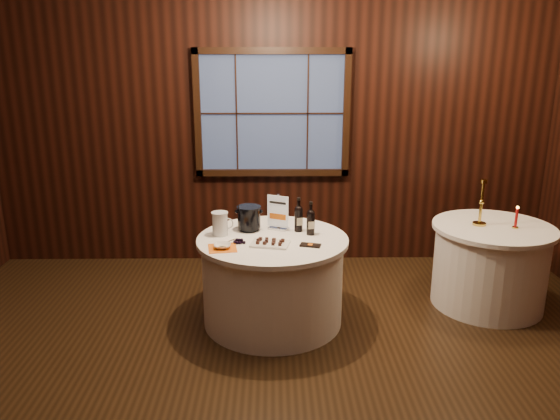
{
  "coord_description": "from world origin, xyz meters",
  "views": [
    {
      "loc": [
        0.0,
        -3.35,
        2.29
      ],
      "look_at": [
        0.06,
        0.9,
        1.04
      ],
      "focal_mm": 35.0,
      "sensor_mm": 36.0,
      "label": 1
    }
  ],
  "objects_px": {
    "sign_stand": "(278,218)",
    "glass_pitcher": "(220,224)",
    "main_table": "(273,280)",
    "chocolate_box": "(310,245)",
    "side_table": "(490,265)",
    "port_bottle_left": "(299,217)",
    "brass_candlestick": "(481,209)",
    "cracker_bowl": "(222,246)",
    "red_candle": "(516,219)",
    "chocolate_plate": "(270,243)",
    "grape_bunch": "(239,241)",
    "port_bottle_right": "(311,220)",
    "ice_bucket": "(249,218)"
  },
  "relations": [
    {
      "from": "chocolate_box",
      "to": "cracker_bowl",
      "type": "relative_size",
      "value": 1.22
    },
    {
      "from": "sign_stand",
      "to": "red_candle",
      "type": "height_order",
      "value": "sign_stand"
    },
    {
      "from": "chocolate_box",
      "to": "brass_candlestick",
      "type": "height_order",
      "value": "brass_candlestick"
    },
    {
      "from": "red_candle",
      "to": "port_bottle_right",
      "type": "bearing_deg",
      "value": -175.38
    },
    {
      "from": "main_table",
      "to": "port_bottle_left",
      "type": "bearing_deg",
      "value": 37.2
    },
    {
      "from": "port_bottle_left",
      "to": "chocolate_box",
      "type": "xyz_separation_m",
      "value": [
        0.08,
        -0.38,
        -0.12
      ]
    },
    {
      "from": "port_bottle_left",
      "to": "grape_bunch",
      "type": "distance_m",
      "value": 0.59
    },
    {
      "from": "sign_stand",
      "to": "chocolate_box",
      "type": "xyz_separation_m",
      "value": [
        0.25,
        -0.43,
        -0.1
      ]
    },
    {
      "from": "port_bottle_left",
      "to": "brass_candlestick",
      "type": "relative_size",
      "value": 0.71
    },
    {
      "from": "ice_bucket",
      "to": "cracker_bowl",
      "type": "relative_size",
      "value": 1.62
    },
    {
      "from": "brass_candlestick",
      "to": "red_candle",
      "type": "xyz_separation_m",
      "value": [
        0.29,
        -0.1,
        -0.07
      ]
    },
    {
      "from": "main_table",
      "to": "chocolate_plate",
      "type": "height_order",
      "value": "chocolate_plate"
    },
    {
      "from": "sign_stand",
      "to": "port_bottle_right",
      "type": "relative_size",
      "value": 1.1
    },
    {
      "from": "ice_bucket",
      "to": "red_candle",
      "type": "height_order",
      "value": "ice_bucket"
    },
    {
      "from": "side_table",
      "to": "glass_pitcher",
      "type": "relative_size",
      "value": 5.29
    },
    {
      "from": "port_bottle_right",
      "to": "chocolate_box",
      "type": "height_order",
      "value": "port_bottle_right"
    },
    {
      "from": "port_bottle_right",
      "to": "chocolate_plate",
      "type": "xyz_separation_m",
      "value": [
        -0.35,
        -0.26,
        -0.11
      ]
    },
    {
      "from": "side_table",
      "to": "glass_pitcher",
      "type": "xyz_separation_m",
      "value": [
        -2.45,
        -0.22,
        0.49
      ]
    },
    {
      "from": "main_table",
      "to": "chocolate_box",
      "type": "distance_m",
      "value": 0.54
    },
    {
      "from": "grape_bunch",
      "to": "red_candle",
      "type": "height_order",
      "value": "red_candle"
    },
    {
      "from": "side_table",
      "to": "main_table",
      "type": "bearing_deg",
      "value": -171.47
    },
    {
      "from": "side_table",
      "to": "grape_bunch",
      "type": "bearing_deg",
      "value": -169.38
    },
    {
      "from": "main_table",
      "to": "chocolate_plate",
      "type": "relative_size",
      "value": 3.76
    },
    {
      "from": "glass_pitcher",
      "to": "cracker_bowl",
      "type": "bearing_deg",
      "value": -75.84
    },
    {
      "from": "side_table",
      "to": "cracker_bowl",
      "type": "xyz_separation_m",
      "value": [
        -2.4,
        -0.55,
        0.4
      ]
    },
    {
      "from": "side_table",
      "to": "cracker_bowl",
      "type": "bearing_deg",
      "value": -167.08
    },
    {
      "from": "port_bottle_right",
      "to": "red_candle",
      "type": "bearing_deg",
      "value": -2.26
    },
    {
      "from": "main_table",
      "to": "side_table",
      "type": "height_order",
      "value": "same"
    },
    {
      "from": "cracker_bowl",
      "to": "red_candle",
      "type": "distance_m",
      "value": 2.6
    },
    {
      "from": "ice_bucket",
      "to": "grape_bunch",
      "type": "relative_size",
      "value": 1.32
    },
    {
      "from": "main_table",
      "to": "brass_candlestick",
      "type": "relative_size",
      "value": 3.02
    },
    {
      "from": "sign_stand",
      "to": "chocolate_plate",
      "type": "bearing_deg",
      "value": -75.54
    },
    {
      "from": "port_bottle_right",
      "to": "brass_candlestick",
      "type": "bearing_deg",
      "value": 2.13
    },
    {
      "from": "sign_stand",
      "to": "glass_pitcher",
      "type": "bearing_deg",
      "value": -139.13
    },
    {
      "from": "main_table",
      "to": "brass_candlestick",
      "type": "xyz_separation_m",
      "value": [
        1.87,
        0.33,
        0.54
      ]
    },
    {
      "from": "glass_pitcher",
      "to": "main_table",
      "type": "bearing_deg",
      "value": -3.43
    },
    {
      "from": "main_table",
      "to": "port_bottle_right",
      "type": "xyz_separation_m",
      "value": [
        0.33,
        0.08,
        0.51
      ]
    },
    {
      "from": "port_bottle_right",
      "to": "brass_candlestick",
      "type": "distance_m",
      "value": 1.57
    },
    {
      "from": "ice_bucket",
      "to": "chocolate_plate",
      "type": "height_order",
      "value": "ice_bucket"
    },
    {
      "from": "main_table",
      "to": "side_table",
      "type": "distance_m",
      "value": 2.02
    },
    {
      "from": "grape_bunch",
      "to": "cracker_bowl",
      "type": "height_order",
      "value": "same"
    },
    {
      "from": "side_table",
      "to": "glass_pitcher",
      "type": "distance_m",
      "value": 2.5
    },
    {
      "from": "main_table",
      "to": "brass_candlestick",
      "type": "height_order",
      "value": "brass_candlestick"
    },
    {
      "from": "sign_stand",
      "to": "chocolate_plate",
      "type": "relative_size",
      "value": 0.94
    },
    {
      "from": "port_bottle_right",
      "to": "cracker_bowl",
      "type": "distance_m",
      "value": 0.81
    },
    {
      "from": "red_candle",
      "to": "glass_pitcher",
      "type": "bearing_deg",
      "value": -176.66
    },
    {
      "from": "ice_bucket",
      "to": "chocolate_box",
      "type": "distance_m",
      "value": 0.66
    },
    {
      "from": "port_bottle_left",
      "to": "chocolate_plate",
      "type": "xyz_separation_m",
      "value": [
        -0.25,
        -0.35,
        -0.11
      ]
    },
    {
      "from": "port_bottle_right",
      "to": "ice_bucket",
      "type": "relative_size",
      "value": 1.33
    },
    {
      "from": "ice_bucket",
      "to": "glass_pitcher",
      "type": "bearing_deg",
      "value": -152.06
    }
  ]
}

